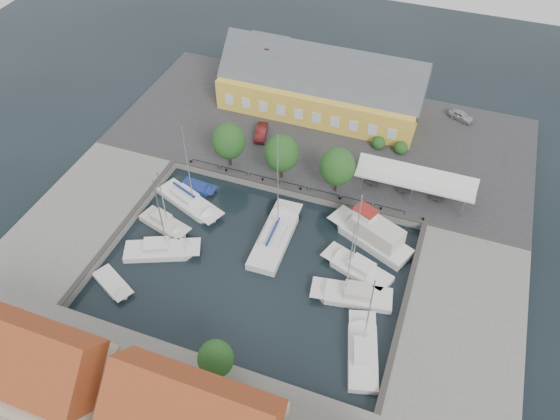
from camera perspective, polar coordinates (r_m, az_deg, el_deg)
name	(u,v)px	position (r m, az deg, el deg)	size (l,w,h in m)	color
ground	(261,255)	(61.11, -1.96, -4.73)	(140.00, 140.00, 0.00)	black
north_quay	(322,134)	(76.75, 4.44, 7.90)	(56.00, 26.00, 1.00)	#2D2D30
west_quay	(83,215)	(68.70, -19.92, -0.52)	(12.00, 24.00, 1.00)	slate
east_quay	(461,325)	(57.81, 18.37, -11.36)	(12.00, 24.00, 1.00)	slate
quay_edge_fittings	(276,220)	(63.28, -0.37, -1.04)	(56.00, 24.72, 0.40)	#383533
warehouse	(317,86)	(79.35, 3.93, 12.75)	(28.56, 14.00, 9.55)	gold
tent_canopy	(416,178)	(66.54, 14.00, 3.23)	(14.00, 4.00, 2.83)	silver
quay_trees	(282,153)	(66.24, 0.18, 5.94)	(18.20, 4.20, 6.30)	black
car_silver	(461,116)	(82.21, 18.41, 9.33)	(1.49, 3.69, 1.26)	#B0B3B8
car_red	(261,132)	(74.99, -1.98, 8.14)	(1.43, 4.11, 1.36)	#511212
center_sailboat	(275,238)	(62.26, -0.54, -2.97)	(3.57, 11.12, 14.77)	white
trawler	(373,236)	(62.50, 9.65, -2.68)	(10.61, 7.00, 5.00)	white
east_boat_a	(358,270)	(60.01, 8.17, -6.20)	(8.39, 5.17, 11.44)	white
east_boat_b	(354,296)	(57.79, 7.70, -8.90)	(8.81, 4.12, 11.59)	white
east_boat_c	(362,353)	(54.20, 8.61, -14.59)	(4.82, 8.93, 11.01)	white
west_boat_a	(189,202)	(67.44, -9.51, 0.82)	(9.83, 6.06, 12.59)	white
west_boat_b	(164,224)	(65.35, -12.00, -1.44)	(6.92, 4.00, 9.32)	beige
west_boat_c	(160,251)	(62.57, -12.38, -4.20)	(8.81, 5.84, 11.50)	white
launch_sw	(113,284)	(61.05, -17.06, -7.43)	(5.65, 4.19, 0.98)	white
launch_nw	(198,188)	(69.42, -8.57, 2.30)	(4.83, 2.23, 0.88)	navy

